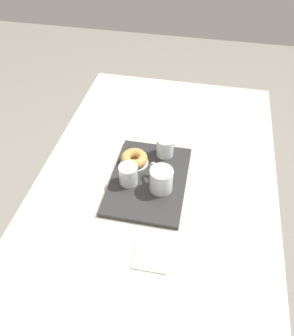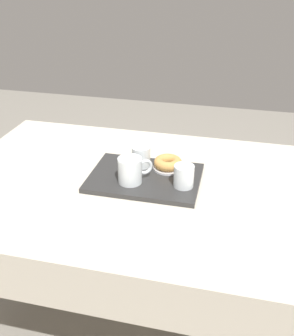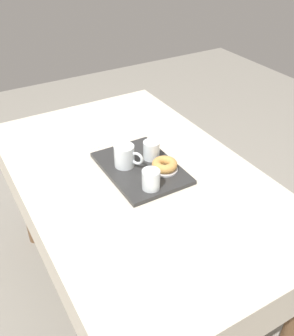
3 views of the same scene
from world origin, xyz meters
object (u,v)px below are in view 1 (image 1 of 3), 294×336
(tea_mug_left, at_px, (161,180))
(paper_napkin, at_px, (152,254))
(serving_tray, at_px, (149,180))
(donut_plate_left, at_px, (134,162))
(water_glass_far, at_px, (128,175))
(sugar_donut_left, at_px, (134,158))
(water_glass_near, at_px, (165,148))
(dining_table, at_px, (156,195))

(tea_mug_left, relative_size, paper_napkin, 0.96)
(serving_tray, bearing_deg, donut_plate_left, -134.33)
(water_glass_far, relative_size, sugar_donut_left, 0.75)
(tea_mug_left, bearing_deg, serving_tray, -126.21)
(water_glass_near, bearing_deg, donut_plate_left, -55.36)
(tea_mug_left, height_order, water_glass_near, tea_mug_left)
(water_glass_near, relative_size, water_glass_far, 1.00)
(water_glass_near, bearing_deg, paper_napkin, 4.29)
(water_glass_far, bearing_deg, tea_mug_left, 86.94)
(dining_table, xyz_separation_m, water_glass_near, (-0.13, 0.01, 0.14))
(donut_plate_left, bearing_deg, water_glass_near, 124.64)
(water_glass_far, height_order, sugar_donut_left, water_glass_far)
(sugar_donut_left, bearing_deg, tea_mug_left, 48.86)
(donut_plate_left, xyz_separation_m, paper_napkin, (0.38, 0.14, -0.02))
(water_glass_far, bearing_deg, serving_tray, 114.53)
(water_glass_near, bearing_deg, tea_mug_left, 4.70)
(dining_table, xyz_separation_m, serving_tray, (0.02, -0.03, 0.10))
(tea_mug_left, relative_size, sugar_donut_left, 1.10)
(dining_table, xyz_separation_m, sugar_donut_left, (-0.06, -0.10, 0.13))
(serving_tray, relative_size, water_glass_near, 5.06)
(dining_table, height_order, tea_mug_left, tea_mug_left)
(sugar_donut_left, relative_size, paper_napkin, 0.87)
(water_glass_near, relative_size, donut_plate_left, 0.71)
(tea_mug_left, height_order, water_glass_far, tea_mug_left)
(paper_napkin, bearing_deg, serving_tray, -166.87)
(donut_plate_left, distance_m, sugar_donut_left, 0.02)
(tea_mug_left, xyz_separation_m, donut_plate_left, (-0.11, -0.13, -0.04))
(donut_plate_left, bearing_deg, water_glass_far, 1.11)
(water_glass_far, bearing_deg, dining_table, 116.26)
(water_glass_near, bearing_deg, serving_tray, -14.38)
(sugar_donut_left, bearing_deg, water_glass_far, 1.11)
(tea_mug_left, xyz_separation_m, paper_napkin, (0.27, 0.02, -0.06))
(dining_table, distance_m, water_glass_near, 0.20)
(serving_tray, relative_size, paper_napkin, 3.31)
(dining_table, relative_size, water_glass_near, 18.55)
(dining_table, bearing_deg, water_glass_far, -63.74)
(dining_table, distance_m, serving_tray, 0.10)
(tea_mug_left, bearing_deg, water_glass_near, -175.30)
(donut_plate_left, bearing_deg, sugar_donut_left, 0.00)
(water_glass_near, height_order, paper_napkin, water_glass_near)
(dining_table, bearing_deg, serving_tray, -59.43)
(water_glass_far, xyz_separation_m, sugar_donut_left, (-0.10, -0.00, -0.01))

